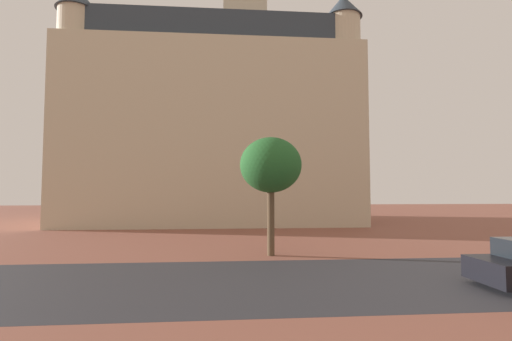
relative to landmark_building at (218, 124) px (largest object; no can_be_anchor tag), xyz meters
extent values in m
plane|color=brown|center=(2.24, -21.91, -9.35)|extent=(120.00, 120.00, 0.00)
cube|color=#2D2D33|center=(2.24, -22.28, -9.34)|extent=(120.00, 6.64, 0.00)
cube|color=beige|center=(-0.22, 0.25, -1.67)|extent=(25.23, 13.65, 15.35)
cube|color=#2D3842|center=(-0.22, 0.25, 7.20)|extent=(23.21, 12.56, 2.40)
cube|color=beige|center=(2.56, 0.25, 4.92)|extent=(4.13, 4.13, 28.52)
cylinder|color=beige|center=(-11.34, -5.08, -0.57)|extent=(2.80, 2.80, 17.56)
cylinder|color=beige|center=(10.89, -5.08, -0.42)|extent=(2.80, 2.80, 17.85)
cone|color=#2D3842|center=(10.89, -5.08, 9.50)|extent=(3.20, 3.20, 2.00)
cylinder|color=black|center=(9.33, -22.82, -9.03)|extent=(0.64, 0.22, 0.64)
cylinder|color=brown|center=(2.97, -17.83, -7.85)|extent=(0.33, 0.33, 3.00)
ellipsoid|color=#235B28|center=(2.97, -17.83, -5.21)|extent=(2.84, 2.84, 2.56)
camera|label=1|loc=(1.01, -33.78, -6.38)|focal=24.53mm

